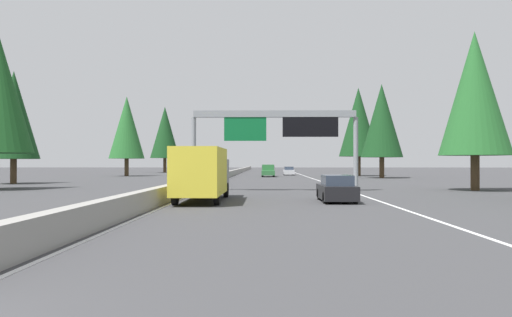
{
  "coord_description": "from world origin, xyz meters",
  "views": [
    {
      "loc": [
        -5.89,
        -5.21,
        2.15
      ],
      "look_at": [
        66.78,
        -3.77,
        2.76
      ],
      "focal_mm": 35.15,
      "sensor_mm": 36.0,
      "label": 1
    }
  ],
  "objects": [
    {
      "name": "conifer_right_far",
      "position": [
        76.22,
        -20.36,
        8.79
      ],
      "size": [
        6.36,
        6.36,
        14.46
      ],
      "color": "#4C3823",
      "rests_on": "ground"
    },
    {
      "name": "sedan_far_center",
      "position": [
        21.81,
        -9.11,
        0.68
      ],
      "size": [
        4.4,
        1.8,
        1.47
      ],
      "color": "black",
      "rests_on": "ground"
    },
    {
      "name": "median_barrier",
      "position": [
        80.0,
        0.3,
        0.45
      ],
      "size": [
        180.0,
        0.56,
        0.9
      ],
      "primitive_type": "cube",
      "color": "gray",
      "rests_on": "ground"
    },
    {
      "name": "ground_plane",
      "position": [
        60.0,
        0.0,
        0.0
      ],
      "size": [
        320.0,
        320.0,
        0.0
      ],
      "primitive_type": "plane",
      "color": "#38383A"
    },
    {
      "name": "conifer_right_near",
      "position": [
        33.18,
        -21.41,
        7.52
      ],
      "size": [
        5.44,
        5.44,
        12.36
      ],
      "color": "#4C3823",
      "rests_on": "ground"
    },
    {
      "name": "sign_gantry_overhead",
      "position": [
        32.09,
        -6.04,
        4.86
      ],
      "size": [
        0.5,
        12.68,
        6.11
      ],
      "color": "gray",
      "rests_on": "ground"
    },
    {
      "name": "shoulder_stripe_right",
      "position": [
        70.0,
        -11.52,
        0.01
      ],
      "size": [
        160.0,
        0.16,
        0.01
      ],
      "primitive_type": "cube",
      "color": "silver",
      "rests_on": "ground"
    },
    {
      "name": "shoulder_stripe_median",
      "position": [
        70.0,
        -0.25,
        0.01
      ],
      "size": [
        160.0,
        0.16,
        0.01
      ],
      "primitive_type": "cube",
      "color": "silver",
      "rests_on": "ground"
    },
    {
      "name": "sedan_far_left",
      "position": [
        80.71,
        -9.16,
        0.68
      ],
      "size": [
        4.4,
        1.8,
        1.47
      ],
      "color": "silver",
      "rests_on": "ground"
    },
    {
      "name": "conifer_left_mid",
      "position": [
        74.17,
        17.21,
        7.81
      ],
      "size": [
        5.65,
        5.65,
        12.85
      ],
      "color": "#4C3823",
      "rests_on": "ground"
    },
    {
      "name": "oncoming_far",
      "position": [
        56.7,
        2.92,
        0.68
      ],
      "size": [
        4.4,
        1.8,
        1.47
      ],
      "rotation": [
        0.0,
        0.0,
        3.14
      ],
      "color": "#1E4793",
      "rests_on": "ground"
    },
    {
      "name": "conifer_left_far",
      "position": [
        103.43,
        16.97,
        8.8
      ],
      "size": [
        6.37,
        6.37,
        14.47
      ],
      "color": "#4C3823",
      "rests_on": "ground"
    },
    {
      "name": "oncoming_near",
      "position": [
        67.69,
        2.83,
        0.68
      ],
      "size": [
        4.4,
        1.8,
        1.47
      ],
      "rotation": [
        0.0,
        0.0,
        3.14
      ],
      "color": "#AD931E",
      "rests_on": "ground"
    },
    {
      "name": "box_truck_mid_right",
      "position": [
        21.98,
        -1.67,
        1.61
      ],
      "size": [
        8.5,
        2.4,
        2.95
      ],
      "color": "gold",
      "rests_on": "ground"
    },
    {
      "name": "conifer_right_mid",
      "position": [
        64.81,
        -21.52,
        8.06
      ],
      "size": [
        5.84,
        5.84,
        13.26
      ],
      "color": "#4C3823",
      "rests_on": "ground"
    },
    {
      "name": "conifer_left_near",
      "position": [
        44.77,
        20.62,
        7.03
      ],
      "size": [
        5.09,
        5.09,
        11.57
      ],
      "color": "#4C3823",
      "rests_on": "ground"
    },
    {
      "name": "pickup_near_center",
      "position": [
        71.32,
        -5.55,
        0.91
      ],
      "size": [
        5.6,
        2.0,
        1.86
      ],
      "color": "#2D6B38",
      "rests_on": "ground"
    }
  ]
}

